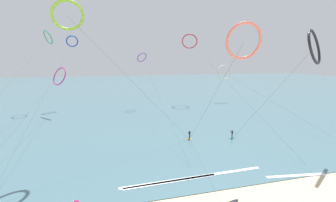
{
  "coord_description": "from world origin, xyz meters",
  "views": [
    {
      "loc": [
        -8.39,
        -11.77,
        14.62
      ],
      "look_at": [
        0.0,
        22.72,
        7.85
      ],
      "focal_mm": 22.22,
      "sensor_mm": 36.0,
      "label": 1
    }
  ],
  "objects_px": {
    "kite_coral": "(244,41)",
    "kite_lime": "(68,16)",
    "kite_emerald": "(48,37)",
    "surfboard_spare": "(232,202)",
    "kite_crimson": "(190,41)",
    "kite_ivory": "(224,73)",
    "kite_cobalt": "(72,41)",
    "surfer_teal": "(232,135)",
    "kite_magenta": "(59,76)",
    "surfer_amber": "(190,135)",
    "kite_charcoal": "(314,47)",
    "kite_violet": "(142,58)"
  },
  "relations": [
    {
      "from": "kite_coral",
      "to": "kite_lime",
      "type": "bearing_deg",
      "value": -18.98
    },
    {
      "from": "kite_emerald",
      "to": "surfboard_spare",
      "type": "bearing_deg",
      "value": 173.27
    },
    {
      "from": "kite_crimson",
      "to": "kite_emerald",
      "type": "bearing_deg",
      "value": 22.83
    },
    {
      "from": "kite_ivory",
      "to": "surfboard_spare",
      "type": "bearing_deg",
      "value": -116.77
    },
    {
      "from": "kite_crimson",
      "to": "kite_cobalt",
      "type": "bearing_deg",
      "value": 20.15
    },
    {
      "from": "kite_cobalt",
      "to": "kite_coral",
      "type": "xyz_separation_m",
      "value": [
        27.66,
        -51.61,
        -3.98
      ]
    },
    {
      "from": "kite_lime",
      "to": "kite_coral",
      "type": "bearing_deg",
      "value": 130.84
    },
    {
      "from": "surfer_teal",
      "to": "kite_lime",
      "type": "height_order",
      "value": "kite_lime"
    },
    {
      "from": "kite_emerald",
      "to": "kite_crimson",
      "type": "bearing_deg",
      "value": -125.57
    },
    {
      "from": "kite_emerald",
      "to": "kite_magenta",
      "type": "height_order",
      "value": "kite_emerald"
    },
    {
      "from": "kite_crimson",
      "to": "kite_magenta",
      "type": "bearing_deg",
      "value": 35.36
    },
    {
      "from": "kite_lime",
      "to": "kite_crimson",
      "type": "height_order",
      "value": "kite_crimson"
    },
    {
      "from": "kite_lime",
      "to": "surfer_teal",
      "type": "bearing_deg",
      "value": 161.6
    },
    {
      "from": "surfer_teal",
      "to": "kite_magenta",
      "type": "bearing_deg",
      "value": -87.02
    },
    {
      "from": "kite_cobalt",
      "to": "kite_crimson",
      "type": "distance_m",
      "value": 38.94
    },
    {
      "from": "kite_crimson",
      "to": "surfer_amber",
      "type": "bearing_deg",
      "value": 93.02
    },
    {
      "from": "kite_coral",
      "to": "surfer_teal",
      "type": "bearing_deg",
      "value": -110.5
    },
    {
      "from": "kite_cobalt",
      "to": "kite_magenta",
      "type": "distance_m",
      "value": 15.13
    },
    {
      "from": "kite_emerald",
      "to": "surfboard_spare",
      "type": "distance_m",
      "value": 66.05
    },
    {
      "from": "kite_crimson",
      "to": "kite_charcoal",
      "type": "xyz_separation_m",
      "value": [
        4.13,
        -45.57,
        -4.79
      ]
    },
    {
      "from": "kite_emerald",
      "to": "kite_charcoal",
      "type": "relative_size",
      "value": 2.78
    },
    {
      "from": "surfer_amber",
      "to": "kite_charcoal",
      "type": "distance_m",
      "value": 24.81
    },
    {
      "from": "kite_coral",
      "to": "kite_ivory",
      "type": "relative_size",
      "value": 0.39
    },
    {
      "from": "kite_magenta",
      "to": "surfer_teal",
      "type": "bearing_deg",
      "value": 7.64
    },
    {
      "from": "kite_violet",
      "to": "kite_lime",
      "type": "xyz_separation_m",
      "value": [
        -14.12,
        -35.7,
        4.93
      ]
    },
    {
      "from": "kite_coral",
      "to": "kite_crimson",
      "type": "bearing_deg",
      "value": -94.08
    },
    {
      "from": "surfer_teal",
      "to": "surfboard_spare",
      "type": "xyz_separation_m",
      "value": [
        -9.8,
        -16.67,
        -0.78
      ]
    },
    {
      "from": "kite_coral",
      "to": "kite_lime",
      "type": "distance_m",
      "value": 23.29
    },
    {
      "from": "kite_charcoal",
      "to": "kite_ivory",
      "type": "height_order",
      "value": "kite_charcoal"
    },
    {
      "from": "kite_lime",
      "to": "kite_ivory",
      "type": "distance_m",
      "value": 59.22
    },
    {
      "from": "kite_emerald",
      "to": "kite_crimson",
      "type": "relative_size",
      "value": 1.03
    },
    {
      "from": "kite_cobalt",
      "to": "kite_ivory",
      "type": "bearing_deg",
      "value": 156.74
    },
    {
      "from": "kite_emerald",
      "to": "kite_ivory",
      "type": "height_order",
      "value": "kite_emerald"
    },
    {
      "from": "kite_coral",
      "to": "kite_charcoal",
      "type": "distance_m",
      "value": 16.11
    },
    {
      "from": "kite_lime",
      "to": "kite_charcoal",
      "type": "bearing_deg",
      "value": 149.1
    },
    {
      "from": "kite_violet",
      "to": "kite_ivory",
      "type": "bearing_deg",
      "value": 153.6
    },
    {
      "from": "kite_emerald",
      "to": "surfboard_spare",
      "type": "height_order",
      "value": "kite_emerald"
    },
    {
      "from": "kite_lime",
      "to": "kite_violet",
      "type": "bearing_deg",
      "value": -133.24
    },
    {
      "from": "kite_coral",
      "to": "kite_ivory",
      "type": "bearing_deg",
      "value": -108.03
    },
    {
      "from": "kite_coral",
      "to": "kite_violet",
      "type": "bearing_deg",
      "value": -73.79
    },
    {
      "from": "kite_charcoal",
      "to": "surfer_teal",
      "type": "bearing_deg",
      "value": 109.52
    },
    {
      "from": "kite_emerald",
      "to": "kite_crimson",
      "type": "distance_m",
      "value": 45.21
    },
    {
      "from": "kite_violet",
      "to": "kite_ivory",
      "type": "relative_size",
      "value": 0.93
    },
    {
      "from": "kite_violet",
      "to": "kite_magenta",
      "type": "height_order",
      "value": "kite_violet"
    },
    {
      "from": "kite_crimson",
      "to": "kite_lime",
      "type": "bearing_deg",
      "value": 73.49
    },
    {
      "from": "kite_ivory",
      "to": "kite_magenta",
      "type": "bearing_deg",
      "value": -171.42
    },
    {
      "from": "surfer_amber",
      "to": "kite_lime",
      "type": "distance_m",
      "value": 27.76
    },
    {
      "from": "kite_magenta",
      "to": "kite_ivory",
      "type": "distance_m",
      "value": 54.28
    },
    {
      "from": "surfboard_spare",
      "to": "surfer_amber",
      "type": "bearing_deg",
      "value": 84.58
    },
    {
      "from": "kite_emerald",
      "to": "kite_lime",
      "type": "bearing_deg",
      "value": 162.75
    }
  ]
}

